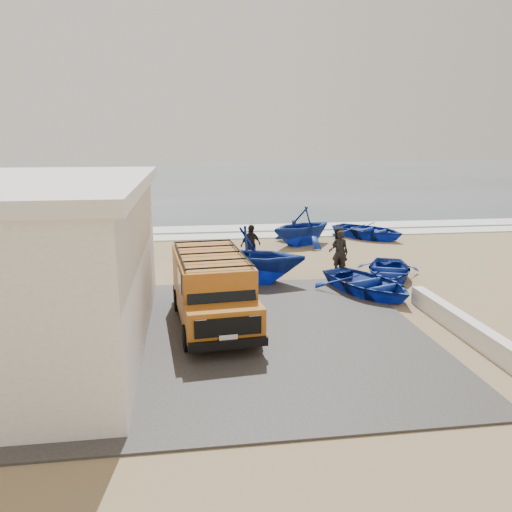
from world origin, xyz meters
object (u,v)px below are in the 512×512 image
fisherman_front (340,252)px  fisherman_back (251,245)px  boat_near_left (368,283)px  fisherman_middle (337,250)px  van (212,287)px  boat_mid_left (250,255)px  boat_far_left (302,226)px  parapet (467,328)px  boat_near_right (389,270)px  boat_far_right (368,231)px

fisherman_front → fisherman_back: fisherman_back is taller
boat_near_left → fisherman_middle: 3.10m
van → boat_mid_left: size_ratio=1.25×
boat_mid_left → boat_far_left: bearing=-11.3°
parapet → fisherman_back: 9.81m
boat_mid_left → fisherman_middle: size_ratio=2.25×
boat_near_right → fisherman_front: fisherman_front is taller
boat_near_right → parapet: bearing=-70.3°
parapet → boat_far_right: (2.29, 13.60, 0.14)m
van → fisherman_middle: van is taller
boat_far_left → fisherman_back: 4.95m
boat_near_left → boat_far_right: (3.56, 9.52, 0.03)m
van → boat_mid_left: 4.38m
fisherman_middle → fisherman_front: bearing=21.4°
fisherman_middle → fisherman_back: (-3.30, 1.44, -0.02)m
parapet → fisherman_front: fisherman_front is taller
boat_far_left → fisherman_back: (-3.09, -3.86, -0.09)m
boat_near_left → boat_far_left: bearing=70.1°
boat_near_right → boat_far_right: size_ratio=0.84×
boat_near_left → boat_near_right: size_ratio=1.11×
parapet → fisherman_back: fisherman_back is taller
van → boat_near_left: bearing=16.2°
boat_mid_left → parapet: bearing=-123.0°
fisherman_back → boat_near_right: bearing=-59.1°
fisherman_middle → van: bearing=-26.4°
boat_near_right → boat_far_right: (2.09, 7.81, 0.07)m
boat_mid_left → boat_far_right: 10.59m
parapet → boat_near_right: boat_near_right is taller
van → fisherman_front: size_ratio=2.89×
boat_far_right → fisherman_back: (-7.01, -5.02, 0.46)m
boat_far_right → fisherman_middle: bearing=-158.2°
van → fisherman_back: size_ratio=2.88×
parapet → fisherman_middle: (-1.43, 7.13, 0.62)m
van → boat_far_right: bearing=47.1°
boat_far_right → fisherman_front: bearing=-157.0°
fisherman_front → fisherman_middle: fisherman_middle is taller
boat_far_left → fisherman_front: size_ratio=2.09×
boat_near_right → boat_far_right: 8.08m
boat_mid_left → fisherman_middle: boat_mid_left is taller
boat_far_left → fisherman_front: 5.61m
parapet → boat_far_left: (-1.64, 12.44, 0.68)m
boat_far_left → boat_far_right: (3.93, 1.15, -0.54)m
fisherman_front → boat_far_left: bearing=-59.7°
boat_near_left → boat_mid_left: (-3.81, 1.94, 0.67)m
van → boat_far_left: van is taller
boat_near_right → boat_mid_left: bearing=-160.8°
boat_far_left → fisherman_middle: 5.31m
van → fisherman_back: (1.97, 6.64, -0.25)m
boat_near_left → fisherman_back: fisherman_back is taller
boat_far_left → boat_far_right: 4.13m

